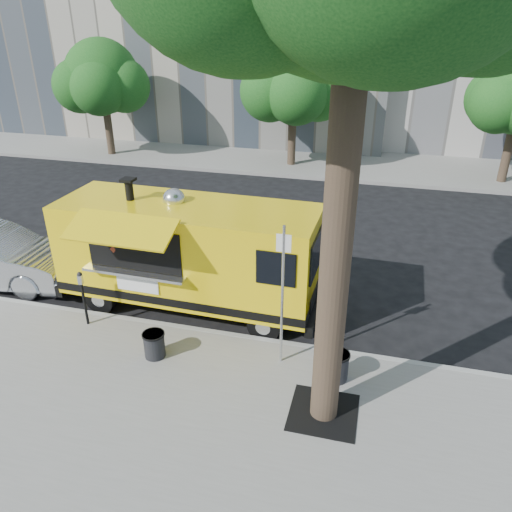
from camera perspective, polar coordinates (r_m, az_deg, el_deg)
The scene contains 12 objects.
ground at distance 12.08m, azimuth -2.89°, elevation -6.82°, with size 120.00×120.00×0.00m, color black.
sidewalk at distance 9.17m, azimuth -10.77°, elevation -19.69°, with size 60.00×6.00×0.15m, color gray.
curb at distance 11.31m, azimuth -4.31°, elevation -8.99°, with size 60.00×0.14×0.16m, color #999993.
far_sidewalk at distance 24.22m, azimuth 6.75°, elevation 10.57°, with size 60.00×5.00×0.15m, color gray.
tree_well at distance 9.41m, azimuth 7.71°, elevation -17.28°, with size 1.20×1.20×0.02m, color black.
far_tree_a at distance 25.70m, azimuth -17.19°, elevation 18.99°, with size 3.42×3.42×5.36m.
far_tree_b at distance 22.86m, azimuth 4.33°, elevation 19.35°, with size 3.60×3.60×5.50m.
sign_post at distance 9.50m, azimuth 3.05°, elevation -3.75°, with size 0.28×0.06×3.00m.
parking_meter at distance 11.73m, azimuth -19.20°, elevation -3.92°, with size 0.11×0.11×1.33m.
food_truck at distance 11.83m, azimuth -7.87°, elevation 0.38°, with size 6.41×3.00×3.13m.
trash_bin_left at distance 10.59m, azimuth -11.56°, elevation -9.82°, with size 0.46×0.46×0.56m.
trash_bin_right at distance 9.94m, azimuth 9.20°, elevation -12.21°, with size 0.49×0.49×0.59m.
Camera 1 is at (3.13, -9.61, 6.62)m, focal length 35.00 mm.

